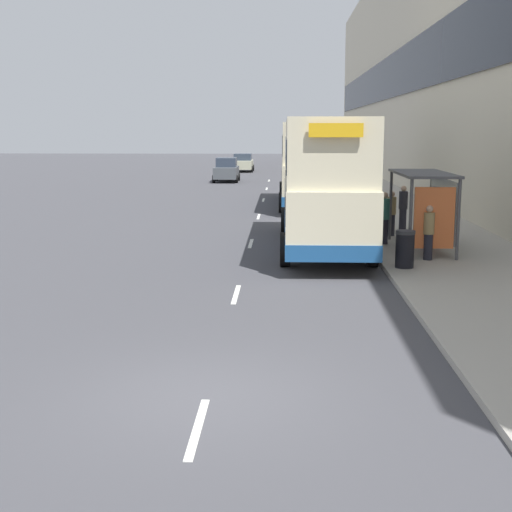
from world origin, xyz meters
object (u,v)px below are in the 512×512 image
Objects in this scene: bus_shelter at (430,197)px; car_1 at (296,160)px; double_decker_bus_ahead at (307,162)px; pedestrian_3 at (384,217)px; pedestrian_1 at (391,213)px; pedestrian_2 at (429,232)px; litter_bin at (405,249)px; car_0 at (226,170)px; pedestrian_at_shelter at (403,207)px; double_decker_bus_near at (324,181)px; car_2 at (243,163)px.

bus_shelter is 51.07m from car_1.
pedestrian_3 is at bearing -80.85° from double_decker_bus_ahead.
pedestrian_1 is at bearing -86.80° from car_1.
pedestrian_2 is at bearing -85.70° from pedestrian_1.
litter_bin is (-0.90, -1.24, -0.30)m from pedestrian_2.
pedestrian_2 is at bearing -79.44° from double_decker_bus_ahead.
car_1 is (-3.36, 50.95, -1.02)m from bus_shelter.
pedestrian_1 is 1.99m from pedestrian_3.
double_decker_bus_ahead is at bearing 107.90° from car_0.
bus_shelter is 2.46× the size of pedestrian_at_shelter.
car_0 is at bearing 105.60° from bus_shelter.
bus_shelter reaches higher than pedestrian_1.
pedestrian_2 is (8.71, -34.00, 0.07)m from car_0.
car_0 is 36.10m from litter_bin.
litter_bin is (-1.22, -2.90, -1.21)m from bus_shelter.
pedestrian_at_shelter is 6.47m from pedestrian_2.
pedestrian_1 is (-0.69, 3.25, -0.90)m from bus_shelter.
double_decker_bus_ahead is 10.50× the size of litter_bin.
double_decker_bus_near is 0.96× the size of double_decker_bus_ahead.
double_decker_bus_near reaches higher than pedestrian_at_shelter.
pedestrian_3 is (7.80, -31.01, 0.14)m from car_0.
pedestrian_3 is at bearing 90.06° from litter_bin.
double_decker_bus_near is 49.83m from car_1.
pedestrian_at_shelter is at bearing 48.23° from double_decker_bus_near.
double_decker_bus_near is 13.87m from double_decker_bus_ahead.
car_2 is 49.37m from litter_bin.
pedestrian_1 is at bearing 85.08° from litter_bin.
pedestrian_2 is 1.55× the size of litter_bin.
pedestrian_3 is (-1.21, -3.47, 0.03)m from pedestrian_at_shelter.
double_decker_bus_ahead is 6.27× the size of pedestrian_3.
double_decker_bus_near reaches higher than pedestrian_3.
pedestrian_3 is 1.68× the size of litter_bin.
litter_bin is at bearing -98.87° from pedestrian_at_shelter.
pedestrian_2 is (2.97, -2.79, -1.31)m from double_decker_bus_near.
car_0 is 2.45× the size of pedestrian_1.
double_decker_bus_near is 2.59× the size of car_1.
pedestrian_at_shelter reaches higher than car_2.
double_decker_bus_near is at bearing 136.81° from pedestrian_2.
car_0 is 13.60m from car_2.
litter_bin is at bearing -62.79° from double_decker_bus_near.
bus_shelter is at bearing -89.76° from pedestrian_at_shelter.
double_decker_bus_ahead is at bearing 99.15° from pedestrian_3.
pedestrian_3 is at bearing 104.13° from car_0.
bus_shelter reaches higher than pedestrian_2.
double_decker_bus_near reaches higher than car_2.
double_decker_bus_ahead reaches higher than car_0.
car_1 is at bearing 93.77° from bus_shelter.
car_1 is at bearing -106.95° from car_0.
pedestrian_2 is at bearing -43.19° from double_decker_bus_near.
pedestrian_at_shelter is at bearing -71.52° from double_decker_bus_ahead.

